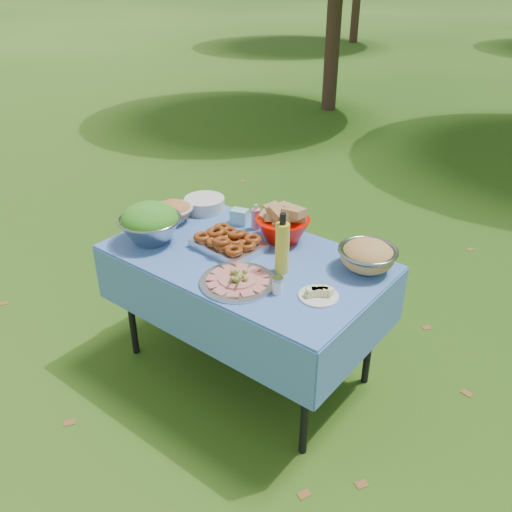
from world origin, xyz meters
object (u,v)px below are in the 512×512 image
at_px(oil_bottle, 282,243).
at_px(pasta_bowl_steel, 368,256).
at_px(picnic_table, 246,314).
at_px(charcuterie_platter, 238,275).
at_px(bread_bowl, 283,224).
at_px(salad_bowl, 150,223).
at_px(plate_stack, 205,204).

bearing_deg(oil_bottle, pasta_bowl_steel, 41.39).
distance_m(picnic_table, charcuterie_platter, 0.50).
distance_m(picnic_table, oil_bottle, 0.60).
bearing_deg(bread_bowl, charcuterie_platter, -79.50).
bearing_deg(salad_bowl, picnic_table, 20.70).
bearing_deg(oil_bottle, picnic_table, 176.92).
height_order(bread_bowl, charcuterie_platter, bread_bowl).
bearing_deg(bread_bowl, oil_bottle, -54.97).
height_order(bread_bowl, oil_bottle, oil_bottle).
xyz_separation_m(picnic_table, plate_stack, (-0.56, 0.30, 0.42)).
relative_size(plate_stack, pasta_bowl_steel, 0.84).
distance_m(salad_bowl, oil_bottle, 0.78).
distance_m(bread_bowl, charcuterie_platter, 0.51).
bearing_deg(picnic_table, salad_bowl, -159.30).
xyz_separation_m(charcuterie_platter, oil_bottle, (0.11, 0.22, 0.12)).
bearing_deg(bread_bowl, salad_bowl, -140.56).
distance_m(picnic_table, salad_bowl, 0.74).
bearing_deg(pasta_bowl_steel, salad_bowl, -156.76).
distance_m(salad_bowl, plate_stack, 0.50).
xyz_separation_m(picnic_table, oil_bottle, (0.25, -0.01, 0.54)).
height_order(bread_bowl, pasta_bowl_steel, bread_bowl).
distance_m(plate_stack, charcuterie_platter, 0.88).
bearing_deg(plate_stack, salad_bowl, -83.98).
relative_size(picnic_table, charcuterie_platter, 3.89).
relative_size(bread_bowl, pasta_bowl_steel, 1.02).
height_order(pasta_bowl_steel, oil_bottle, oil_bottle).
relative_size(picnic_table, bread_bowl, 4.85).
height_order(picnic_table, plate_stack, plate_stack).
bearing_deg(plate_stack, picnic_table, -27.60).
bearing_deg(oil_bottle, charcuterie_platter, -115.65).
xyz_separation_m(plate_stack, oil_bottle, (0.81, -0.31, 0.12)).
relative_size(bread_bowl, charcuterie_platter, 0.80).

